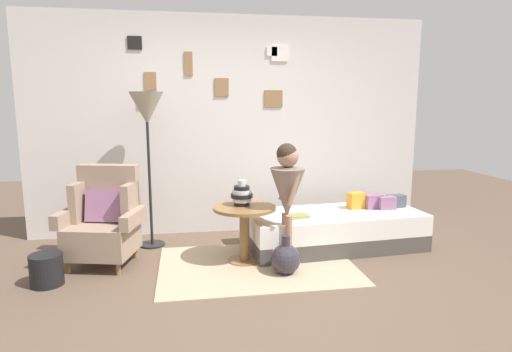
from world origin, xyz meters
The scene contains 16 objects.
ground_plane centered at (0.00, 0.00, 0.00)m, with size 12.00×12.00×0.00m, color brown.
gallery_wall centered at (0.00, 1.95, 1.30)m, with size 4.80×0.12×2.60m.
rug centered at (0.11, 0.67, 0.01)m, with size 1.89×1.32×0.01m, color tan.
armchair centered at (-1.36, 1.01, 0.44)m, with size 0.85×0.72×0.97m.
daybed centered at (1.05, 1.08, 0.20)m, with size 1.96×0.95×0.40m.
pillow_head centered at (1.81, 1.19, 0.47)m, with size 0.20×0.12×0.14m, color #474C56.
pillow_mid centered at (1.67, 1.13, 0.47)m, with size 0.19×0.12×0.14m, color gray.
pillow_back centered at (1.53, 1.18, 0.48)m, with size 0.19×0.12×0.16m, color gray.
pillow_extra centered at (1.34, 1.21, 0.49)m, with size 0.18×0.12×0.18m, color orange.
side_table centered at (0.01, 0.82, 0.41)m, with size 0.63×0.63×0.57m.
vase_striped centered at (-0.01, 0.88, 0.67)m, with size 0.22×0.22×0.26m.
floor_lamp centered at (-0.95, 1.48, 1.46)m, with size 0.36×0.36×1.70m.
person_child centered at (0.41, 0.66, 0.78)m, with size 0.34×0.34×1.21m.
book_on_daybed centered at (0.59, 0.94, 0.42)m, with size 0.22×0.16×0.03m, color #918E4C.
demijohn_near centered at (0.35, 0.44, 0.15)m, with size 0.28×0.28×0.37m.
magazine_basket centered at (-1.78, 0.53, 0.14)m, with size 0.28×0.28×0.28m, color black.
Camera 1 is at (-0.55, -3.31, 1.59)m, focal length 30.36 mm.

